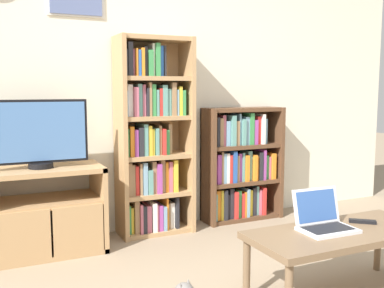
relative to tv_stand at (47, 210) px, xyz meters
name	(u,v)px	position (x,y,z in m)	size (l,w,h in m)	color
wall_back	(140,82)	(0.86, 0.32, 0.98)	(5.64, 0.09, 2.60)	beige
tv_stand	(47,210)	(0.00, 0.00, 0.00)	(0.83, 0.49, 0.66)	tan
television	(40,134)	(-0.03, -0.01, 0.58)	(0.69, 0.18, 0.51)	black
bookshelf_tall	(151,140)	(0.88, 0.13, 0.48)	(0.63, 0.31, 1.67)	tan
bookshelf_short	(239,165)	(1.78, 0.15, 0.19)	(0.77, 0.26, 1.07)	brown
coffee_table	(341,237)	(1.48, -1.51, 0.04)	(1.14, 0.48, 0.41)	brown
laptop	(323,220)	(1.39, -1.45, 0.14)	(0.33, 0.26, 0.23)	silver
remote_far_from_laptop	(362,221)	(1.70, -1.46, 0.09)	(0.15, 0.14, 0.02)	black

